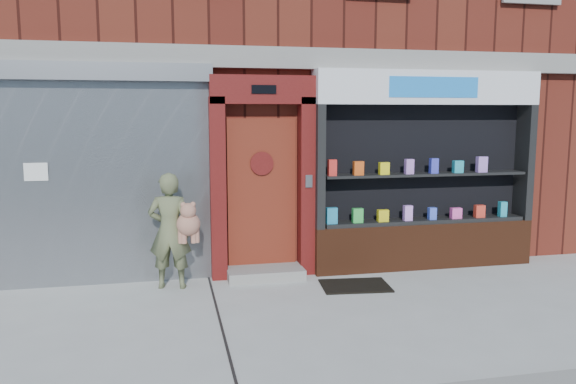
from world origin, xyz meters
name	(u,v)px	position (x,y,z in m)	size (l,w,h in m)	color
ground	(352,315)	(0.00, 0.00, 0.00)	(80.00, 80.00, 0.00)	#9E9E99
building	(264,36)	(0.00, 5.99, 4.00)	(12.00, 8.16, 8.00)	#501A12
shutter_bay	(99,162)	(-3.00, 1.93, 1.72)	(3.10, 0.30, 3.04)	gray
red_door_bay	(263,177)	(-0.75, 1.86, 1.46)	(1.52, 0.58, 2.90)	#4D0E0D
pharmacy_bay	(424,179)	(1.75, 1.81, 1.37)	(3.50, 0.41, 3.00)	#502513
woman	(172,230)	(-2.06, 1.53, 0.81)	(0.73, 0.51, 1.59)	#5D6441
doormat	(355,286)	(0.40, 1.05, 0.01)	(0.93, 0.65, 0.02)	black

